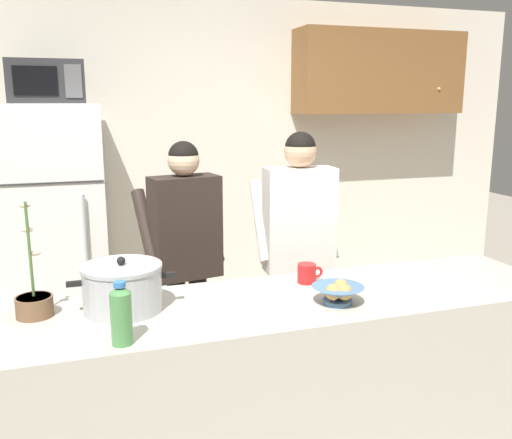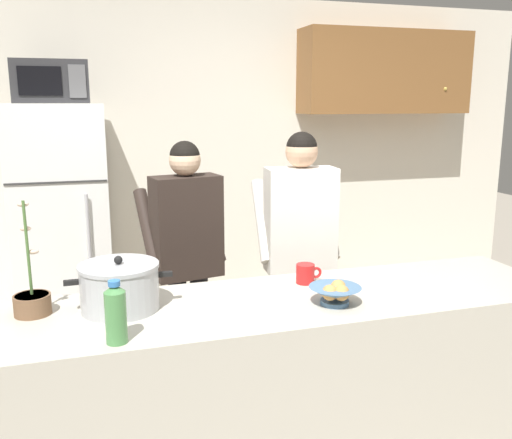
% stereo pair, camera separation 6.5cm
% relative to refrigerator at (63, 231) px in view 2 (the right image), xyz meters
% --- Properties ---
extents(back_wall_unit, '(6.00, 0.48, 2.60)m').
position_rel_refrigerator_xyz_m(back_wall_unit, '(1.29, 0.41, 0.52)').
color(back_wall_unit, silver).
rests_on(back_wall_unit, ground).
extents(kitchen_island, '(2.59, 0.68, 0.92)m').
position_rel_refrigerator_xyz_m(kitchen_island, '(1.04, -1.85, -0.43)').
color(kitchen_island, '#BCB7A8').
rests_on(kitchen_island, ground).
extents(refrigerator, '(0.64, 0.68, 1.78)m').
position_rel_refrigerator_xyz_m(refrigerator, '(0.00, 0.00, 0.00)').
color(refrigerator, white).
rests_on(refrigerator, ground).
extents(microwave, '(0.48, 0.37, 0.28)m').
position_rel_refrigerator_xyz_m(microwave, '(0.00, -0.02, 1.03)').
color(microwave, '#2D2D30').
rests_on(microwave, refrigerator).
extents(person_near_pot, '(0.54, 0.47, 1.57)m').
position_rel_refrigerator_xyz_m(person_near_pot, '(0.73, -0.90, 0.08)').
color(person_near_pot, black).
rests_on(person_near_pot, ground).
extents(person_by_sink, '(0.52, 0.45, 1.62)m').
position_rel_refrigerator_xyz_m(person_by_sink, '(1.39, -1.07, 0.12)').
color(person_by_sink, '#726656').
rests_on(person_by_sink, ground).
extents(cooking_pot, '(0.45, 0.34, 0.24)m').
position_rel_refrigerator_xyz_m(cooking_pot, '(0.30, -1.77, 0.13)').
color(cooking_pot, '#ADAFB5').
rests_on(cooking_pot, kitchen_island).
extents(coffee_mug, '(0.13, 0.09, 0.10)m').
position_rel_refrigerator_xyz_m(coffee_mug, '(1.19, -1.67, 0.08)').
color(coffee_mug, red).
rests_on(coffee_mug, kitchen_island).
extents(bread_bowl, '(0.23, 0.23, 0.10)m').
position_rel_refrigerator_xyz_m(bread_bowl, '(1.20, -1.98, 0.08)').
color(bread_bowl, '#4C7299').
rests_on(bread_bowl, kitchen_island).
extents(bottle_near_edge, '(0.08, 0.08, 0.24)m').
position_rel_refrigerator_xyz_m(bottle_near_edge, '(0.26, -2.10, 0.15)').
color(bottle_near_edge, '#4C8C4C').
rests_on(bottle_near_edge, kitchen_island).
extents(potted_orchid, '(0.15, 0.15, 0.48)m').
position_rel_refrigerator_xyz_m(potted_orchid, '(-0.06, -1.72, 0.10)').
color(potted_orchid, brown).
rests_on(potted_orchid, kitchen_island).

